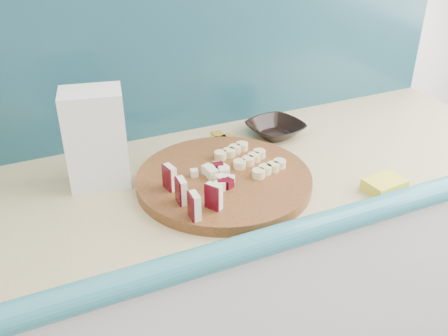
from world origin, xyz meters
name	(u,v)px	position (x,y,z in m)	size (l,w,h in m)	color
kitchen_counter	(155,325)	(0.10, 1.50, 0.46)	(2.20, 0.63, 0.91)	silver
backsplash	(102,58)	(0.10, 1.79, 1.16)	(2.20, 0.02, 0.50)	teal
cutting_board	(224,180)	(0.29, 1.44, 0.92)	(0.43, 0.43, 0.03)	#4E2110
apple_wedges	(189,193)	(0.17, 1.36, 0.97)	(0.09, 0.17, 0.06)	beige
apple_chunks	(216,175)	(0.27, 1.44, 0.95)	(0.07, 0.07, 0.02)	beige
banana_slices	(250,159)	(0.38, 1.48, 0.95)	(0.15, 0.18, 0.02)	#D9C385
brown_bowl	(275,129)	(0.55, 1.64, 0.93)	(0.16, 0.16, 0.04)	black
flour_bag	(96,139)	(0.02, 1.58, 1.03)	(0.14, 0.10, 0.24)	white
sponge	(384,185)	(0.64, 1.26, 0.92)	(0.10, 0.07, 0.03)	yellow
banana_peel	(226,144)	(0.39, 1.64, 0.91)	(0.20, 0.17, 0.01)	gold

